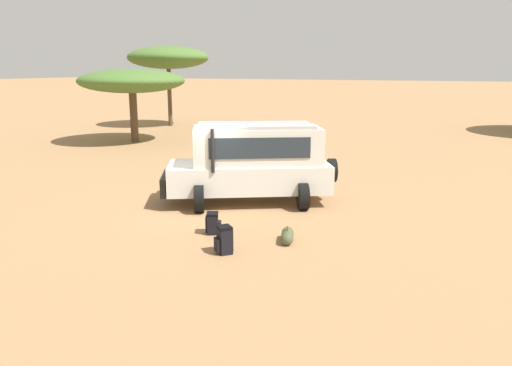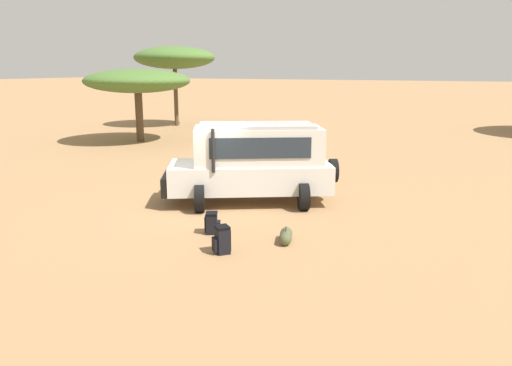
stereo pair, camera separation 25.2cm
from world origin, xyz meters
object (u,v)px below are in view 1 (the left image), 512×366
object	(u,v)px
backpack_beside_front_wheel	(213,223)
duffel_bag_low_black_case	(287,236)
safari_vehicle	(253,161)
acacia_tree_far_left	(168,58)
backpack_cluster_center	(224,240)
acacia_tree_left_mid	(132,81)

from	to	relation	value
backpack_beside_front_wheel	duffel_bag_low_black_case	world-z (taller)	backpack_beside_front_wheel
safari_vehicle	duffel_bag_low_black_case	bearing A→B (deg)	-52.21
acacia_tree_far_left	safari_vehicle	bearing A→B (deg)	-49.39
backpack_beside_front_wheel	backpack_cluster_center	xyz separation A→B (m)	(0.91, -1.11, 0.05)
backpack_beside_front_wheel	duffel_bag_low_black_case	distance (m)	1.95
backpack_cluster_center	acacia_tree_far_left	bearing A→B (deg)	126.63
duffel_bag_low_black_case	acacia_tree_left_mid	bearing A→B (deg)	139.05
acacia_tree_far_left	acacia_tree_left_mid	bearing A→B (deg)	-70.32
acacia_tree_far_left	acacia_tree_left_mid	distance (m)	8.16
backpack_beside_front_wheel	acacia_tree_far_left	size ratio (longest dim) A/B	0.09
safari_vehicle	acacia_tree_left_mid	world-z (taller)	acacia_tree_left_mid
backpack_cluster_center	acacia_tree_left_mid	world-z (taller)	acacia_tree_left_mid
acacia_tree_left_mid	duffel_bag_low_black_case	bearing A→B (deg)	-40.95
duffel_bag_low_black_case	backpack_beside_front_wheel	bearing A→B (deg)	-174.62
acacia_tree_far_left	backpack_beside_front_wheel	bearing A→B (deg)	-53.53
duffel_bag_low_black_case	acacia_tree_left_mid	distance (m)	18.60
duffel_bag_low_black_case	acacia_tree_left_mid	size ratio (longest dim) A/B	0.13
acacia_tree_far_left	acacia_tree_left_mid	world-z (taller)	acacia_tree_far_left
backpack_beside_front_wheel	duffel_bag_low_black_case	xyz separation A→B (m)	(1.94, 0.18, -0.11)
backpack_cluster_center	duffel_bag_low_black_case	distance (m)	1.66
acacia_tree_far_left	acacia_tree_left_mid	xyz separation A→B (m)	(2.71, -7.57, -1.41)
safari_vehicle	acacia_tree_left_mid	distance (m)	14.81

